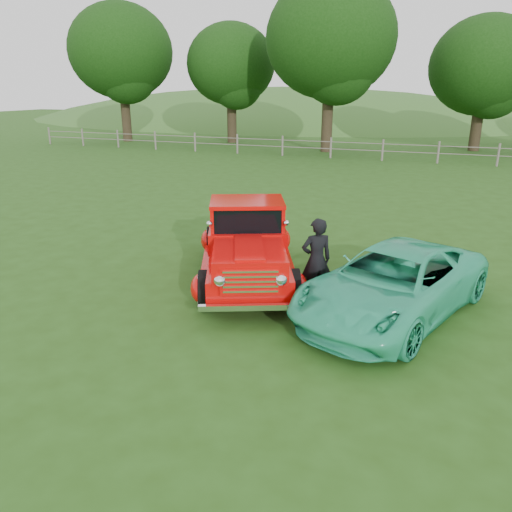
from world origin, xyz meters
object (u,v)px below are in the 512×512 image
(tree_far_west, at_px, (121,52))
(tree_near_east, at_px, (485,66))
(red_pickup, at_px, (247,244))
(tree_near_west, at_px, (331,39))
(teal_sedan, at_px, (393,283))
(tree_mid_west, at_px, (231,64))
(man, at_px, (316,260))

(tree_far_west, relative_size, tree_near_east, 1.19)
(tree_far_west, bearing_deg, red_pickup, -50.48)
(tree_near_west, xyz_separation_m, tree_near_east, (9.00, 4.00, -1.55))
(red_pickup, distance_m, teal_sedan, 3.26)
(red_pickup, bearing_deg, tree_near_west, 75.91)
(tree_mid_west, relative_size, tree_near_east, 1.02)
(tree_far_west, distance_m, tree_mid_west, 8.30)
(tree_near_west, distance_m, tree_near_east, 9.97)
(tree_near_west, xyz_separation_m, man, (5.46, -23.55, -5.97))
(red_pickup, bearing_deg, teal_sedan, -36.81)
(red_pickup, bearing_deg, tree_near_east, 55.62)
(tree_far_west, height_order, tree_mid_west, tree_far_west)
(tree_far_west, xyz_separation_m, man, (21.46, -24.55, -5.65))
(tree_mid_west, xyz_separation_m, teal_sedan, (14.95, -26.74, -4.92))
(teal_sedan, xyz_separation_m, man, (-1.49, 0.18, 0.20))
(teal_sedan, distance_m, man, 1.51)
(tree_far_west, height_order, tree_near_west, tree_near_west)
(tree_far_west, distance_m, tree_near_west, 16.03)
(tree_near_west, height_order, teal_sedan, tree_near_west)
(tree_near_east, relative_size, man, 5.01)
(man, bearing_deg, tree_mid_west, -97.34)
(tree_mid_west, distance_m, tree_near_west, 8.63)
(tree_near_east, relative_size, teal_sedan, 1.83)
(tree_mid_west, relative_size, man, 5.08)
(tree_far_west, bearing_deg, teal_sedan, -47.15)
(tree_far_west, distance_m, tree_near_east, 25.21)
(tree_near_east, xyz_separation_m, teal_sedan, (-2.05, -27.74, -4.62))
(red_pickup, relative_size, teal_sedan, 1.16)
(tree_mid_west, bearing_deg, red_pickup, -65.60)
(tree_mid_west, relative_size, red_pickup, 1.61)
(tree_far_west, distance_m, teal_sedan, 34.25)
(man, bearing_deg, tree_near_west, -111.17)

